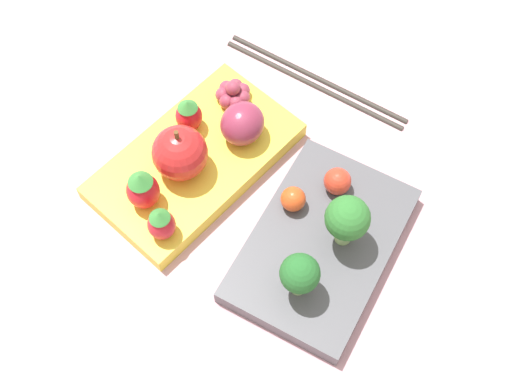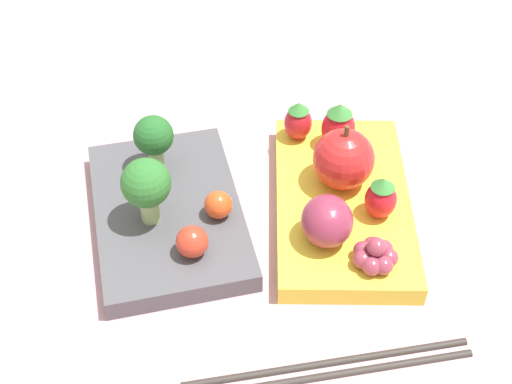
{
  "view_description": "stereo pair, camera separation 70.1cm",
  "coord_description": "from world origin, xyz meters",
  "px_view_note": "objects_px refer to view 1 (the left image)",
  "views": [
    {
      "loc": [
        0.25,
        0.19,
        0.61
      ],
      "look_at": [
        0.0,
        0.0,
        0.03
      ],
      "focal_mm": 50.0,
      "sensor_mm": 36.0,
      "label": 1
    },
    {
      "loc": [
        -0.42,
        0.04,
        0.45
      ],
      "look_at": [
        0.0,
        0.0,
        0.03
      ],
      "focal_mm": 50.0,
      "sensor_mm": 36.0,
      "label": 2
    }
  ],
  "objects_px": {
    "broccoli_floret_1": "(300,274)",
    "plum": "(242,124)",
    "strawberry_1": "(189,115)",
    "grape_cluster": "(233,94)",
    "cherry_tomato_0": "(337,181)",
    "cherry_tomato_1": "(293,199)",
    "apple": "(180,153)",
    "strawberry_0": "(143,189)",
    "bento_box_savoury": "(320,246)",
    "bento_box_fruit": "(195,160)",
    "chopsticks_pair": "(315,80)",
    "strawberry_2": "(161,223)",
    "broccoli_floret_0": "(347,219)"
  },
  "relations": [
    {
      "from": "broccoli_floret_1",
      "to": "plum",
      "type": "height_order",
      "value": "broccoli_floret_1"
    },
    {
      "from": "strawberry_1",
      "to": "grape_cluster",
      "type": "bearing_deg",
      "value": 164.32
    },
    {
      "from": "cherry_tomato_0",
      "to": "cherry_tomato_1",
      "type": "bearing_deg",
      "value": -29.6
    },
    {
      "from": "apple",
      "to": "cherry_tomato_0",
      "type": "bearing_deg",
      "value": 118.13
    },
    {
      "from": "apple",
      "to": "strawberry_0",
      "type": "bearing_deg",
      "value": -4.96
    },
    {
      "from": "bento_box_savoury",
      "to": "apple",
      "type": "xyz_separation_m",
      "value": [
        0.02,
        -0.15,
        0.04
      ]
    },
    {
      "from": "bento_box_fruit",
      "to": "chopsticks_pair",
      "type": "height_order",
      "value": "bento_box_fruit"
    },
    {
      "from": "apple",
      "to": "strawberry_2",
      "type": "bearing_deg",
      "value": 25.51
    },
    {
      "from": "bento_box_savoury",
      "to": "plum",
      "type": "bearing_deg",
      "value": -110.82
    },
    {
      "from": "strawberry_0",
      "to": "strawberry_2",
      "type": "bearing_deg",
      "value": 66.48
    },
    {
      "from": "bento_box_fruit",
      "to": "strawberry_0",
      "type": "height_order",
      "value": "strawberry_0"
    },
    {
      "from": "strawberry_2",
      "to": "chopsticks_pair",
      "type": "bearing_deg",
      "value": 178.26
    },
    {
      "from": "cherry_tomato_0",
      "to": "strawberry_1",
      "type": "height_order",
      "value": "strawberry_1"
    },
    {
      "from": "plum",
      "to": "chopsticks_pair",
      "type": "bearing_deg",
      "value": 172.97
    },
    {
      "from": "cherry_tomato_1",
      "to": "plum",
      "type": "bearing_deg",
      "value": -111.66
    },
    {
      "from": "broccoli_floret_0",
      "to": "cherry_tomato_1",
      "type": "xyz_separation_m",
      "value": [
        -0.0,
        -0.06,
        -0.03
      ]
    },
    {
      "from": "bento_box_fruit",
      "to": "bento_box_savoury",
      "type": "bearing_deg",
      "value": 89.29
    },
    {
      "from": "plum",
      "to": "strawberry_2",
      "type": "bearing_deg",
      "value": 2.81
    },
    {
      "from": "cherry_tomato_0",
      "to": "chopsticks_pair",
      "type": "height_order",
      "value": "cherry_tomato_0"
    },
    {
      "from": "cherry_tomato_1",
      "to": "strawberry_0",
      "type": "relative_size",
      "value": 0.5
    },
    {
      "from": "cherry_tomato_1",
      "to": "strawberry_0",
      "type": "xyz_separation_m",
      "value": [
        0.08,
        -0.11,
        0.01
      ]
    },
    {
      "from": "broccoli_floret_1",
      "to": "strawberry_2",
      "type": "bearing_deg",
      "value": -77.21
    },
    {
      "from": "bento_box_fruit",
      "to": "grape_cluster",
      "type": "height_order",
      "value": "grape_cluster"
    },
    {
      "from": "grape_cluster",
      "to": "cherry_tomato_1",
      "type": "bearing_deg",
      "value": 62.21
    },
    {
      "from": "bento_box_savoury",
      "to": "strawberry_1",
      "type": "height_order",
      "value": "strawberry_1"
    },
    {
      "from": "bento_box_fruit",
      "to": "strawberry_2",
      "type": "xyz_separation_m",
      "value": [
        0.08,
        0.03,
        0.03
      ]
    },
    {
      "from": "cherry_tomato_1",
      "to": "strawberry_2",
      "type": "xyz_separation_m",
      "value": [
        0.09,
        -0.08,
        0.01
      ]
    },
    {
      "from": "bento_box_fruit",
      "to": "broccoli_floret_1",
      "type": "height_order",
      "value": "broccoli_floret_1"
    },
    {
      "from": "apple",
      "to": "strawberry_1",
      "type": "distance_m",
      "value": 0.05
    },
    {
      "from": "bento_box_savoury",
      "to": "chopsticks_pair",
      "type": "relative_size",
      "value": 0.94
    },
    {
      "from": "cherry_tomato_0",
      "to": "strawberry_1",
      "type": "xyz_separation_m",
      "value": [
        0.03,
        -0.15,
        0.01
      ]
    },
    {
      "from": "apple",
      "to": "chopsticks_pair",
      "type": "height_order",
      "value": "apple"
    },
    {
      "from": "broccoli_floret_1",
      "to": "strawberry_1",
      "type": "xyz_separation_m",
      "value": [
        -0.07,
        -0.18,
        -0.01
      ]
    },
    {
      "from": "bento_box_savoury",
      "to": "cherry_tomato_1",
      "type": "height_order",
      "value": "cherry_tomato_1"
    },
    {
      "from": "broccoli_floret_1",
      "to": "cherry_tomato_0",
      "type": "distance_m",
      "value": 0.11
    },
    {
      "from": "broccoli_floret_1",
      "to": "apple",
      "type": "bearing_deg",
      "value": -102.0
    },
    {
      "from": "strawberry_0",
      "to": "broccoli_floret_1",
      "type": "bearing_deg",
      "value": 95.02
    },
    {
      "from": "cherry_tomato_1",
      "to": "strawberry_1",
      "type": "relative_size",
      "value": 0.58
    },
    {
      "from": "cherry_tomato_1",
      "to": "grape_cluster",
      "type": "bearing_deg",
      "value": -117.79
    },
    {
      "from": "broccoli_floret_0",
      "to": "bento_box_savoury",
      "type": "bearing_deg",
      "value": -42.44
    },
    {
      "from": "cherry_tomato_1",
      "to": "strawberry_1",
      "type": "distance_m",
      "value": 0.13
    },
    {
      "from": "strawberry_0",
      "to": "chopsticks_pair",
      "type": "distance_m",
      "value": 0.23
    },
    {
      "from": "cherry_tomato_0",
      "to": "apple",
      "type": "distance_m",
      "value": 0.15
    },
    {
      "from": "plum",
      "to": "grape_cluster",
      "type": "bearing_deg",
      "value": -130.44
    },
    {
      "from": "bento_box_fruit",
      "to": "strawberry_1",
      "type": "distance_m",
      "value": 0.04
    },
    {
      "from": "strawberry_2",
      "to": "plum",
      "type": "height_order",
      "value": "plum"
    },
    {
      "from": "strawberry_2",
      "to": "strawberry_0",
      "type": "bearing_deg",
      "value": -113.52
    },
    {
      "from": "broccoli_floret_0",
      "to": "cherry_tomato_0",
      "type": "distance_m",
      "value": 0.06
    },
    {
      "from": "strawberry_2",
      "to": "chopsticks_pair",
      "type": "height_order",
      "value": "strawberry_2"
    },
    {
      "from": "broccoli_floret_0",
      "to": "plum",
      "type": "height_order",
      "value": "broccoli_floret_0"
    }
  ]
}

